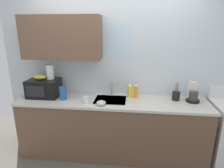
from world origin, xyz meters
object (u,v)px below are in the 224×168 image
Objects in this scene: banana_bunch at (40,77)px; cereal_canister at (63,93)px; dish_soap_bottle_orange at (136,91)px; utensil_crock at (176,96)px; dish_soap_bottle_yellow at (130,91)px; coffee_maker at (193,94)px; mug_white at (86,100)px; microwave at (44,88)px; paper_towel_roll at (50,72)px; small_bowl at (101,103)px.

banana_bunch reaches higher than cereal_canister.
dish_soap_bottle_orange is 0.82× the size of utensil_crock.
utensil_crock is at bearing -2.86° from dish_soap_bottle_yellow.
coffee_maker is at bearing -2.38° from dish_soap_bottle_orange.
banana_bunch is at bearing -176.37° from dish_soap_bottle_orange.
dish_soap_bottle_yellow reaches higher than cereal_canister.
coffee_maker is at bearing 9.34° from mug_white.
dish_soap_bottle_yellow is at bearing 4.58° from microwave.
paper_towel_roll is at bearing 18.43° from banana_bunch.
cereal_canister is at bearing -14.38° from banana_bunch.
microwave is 1.41m from dish_soap_bottle_orange.
banana_bunch is at bearing 165.75° from small_bowl.
dish_soap_bottle_orange is at bearing 10.22° from cereal_canister.
small_bowl is (0.93, -0.25, -0.10)m from microwave.
cereal_canister is (-0.97, -0.20, -0.01)m from dish_soap_bottle_yellow.
paper_towel_roll is (0.10, 0.05, 0.24)m from microwave.
banana_bunch is at bearing 165.62° from cereal_canister.
paper_towel_roll is at bearing 160.22° from small_bowl.
paper_towel_roll is at bearing -178.15° from dish_soap_bottle_orange.
cereal_canister is at bearing -175.20° from coffee_maker.
dish_soap_bottle_yellow is 1.72× the size of small_bowl.
paper_towel_roll reaches higher than dish_soap_bottle_orange.
cereal_canister is at bearing -174.14° from utensil_crock.
banana_bunch is at bearing 166.04° from mug_white.
utensil_crock reaches higher than dish_soap_bottle_yellow.
utensil_crock is 1.11m from small_bowl.
microwave is 1.69× the size of utensil_crock.
microwave is at bearing -1.80° from banana_bunch.
banana_bunch is 0.71× the size of coffee_maker.
coffee_maker is 2.15× the size of small_bowl.
coffee_maker is 0.91m from dish_soap_bottle_yellow.
mug_white is at bearing -170.66° from coffee_maker.
banana_bunch is at bearing -161.57° from paper_towel_roll.
banana_bunch reaches higher than coffee_maker.
microwave is 2.30× the size of banana_bunch.
dish_soap_bottle_yellow is (1.36, 0.10, -0.20)m from banana_bunch.
mug_white is (-1.51, -0.25, -0.06)m from coffee_maker.
microwave is 2.09× the size of paper_towel_roll.
small_bowl is at bearing -14.25° from banana_bunch.
mug_white reaches higher than small_bowl.
microwave is 2.23m from coffee_maker.
dish_soap_bottle_yellow is at bearing 173.00° from dish_soap_bottle_orange.
small_bowl is at bearing -144.10° from dish_soap_bottle_orange.
dish_soap_bottle_orange is (0.09, -0.01, -0.00)m from dish_soap_bottle_yellow.
coffee_maker is (2.22, 0.06, -0.03)m from microwave.
microwave is at bearing 165.11° from small_bowl.
mug_white is (0.76, -0.19, -0.26)m from banana_bunch.
coffee_maker is 1.44× the size of cereal_canister.
utensil_crock is (-0.23, 0.01, -0.03)m from coffee_maker.
paper_towel_roll is (0.15, 0.05, 0.08)m from banana_bunch.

